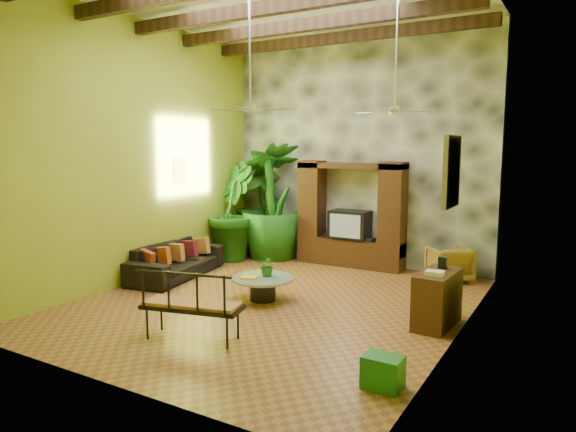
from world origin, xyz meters
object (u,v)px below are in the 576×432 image
Objects in this scene: wicker_armchair at (449,264)px; iron_bench at (188,302)px; tall_plant_c at (272,201)px; green_bin at (383,372)px; tall_plant_a at (261,205)px; coffee_table at (263,285)px; ceiling_fan_front at (250,95)px; entertainment_center at (350,222)px; tall_plant_b at (231,210)px; ceiling_fan_back at (395,98)px; sofa at (176,260)px; side_console at (437,299)px.

wicker_armchair is 0.51× the size of iron_bench.
tall_plant_c is 6.47× the size of green_bin.
iron_bench is at bearing -66.76° from tall_plant_a.
tall_plant_c is 2.55× the size of coffee_table.
iron_bench is at bearing -86.33° from ceiling_fan_front.
ceiling_fan_front is (-0.20, -3.54, 2.44)m from entertainment_center.
green_bin is at bearing -39.86° from tall_plant_b.
coffee_table is (-0.24, -3.14, -0.71)m from entertainment_center.
ceiling_fan_front is 2.41m from ceiling_fan_back.
sofa is 3.14× the size of wicker_armchair.
tall_plant_c reaches higher than green_bin.
tall_plant_a is at bearing 133.73° from green_bin.
ceiling_fan_front is at bearing -48.34° from tall_plant_b.
green_bin is (2.65, -5.21, -0.78)m from entertainment_center.
tall_plant_a is 3.89m from coffee_table.
tall_plant_a is 1.67× the size of iron_bench.
green_bin is at bearing -30.39° from ceiling_fan_front.
ceiling_fan_front and ceiling_fan_back have the same top height.
sofa is 0.87× the size of tall_plant_c.
side_console is (0.44, -2.68, 0.06)m from wicker_armchair.
coffee_table is (-0.04, 0.39, -3.15)m from ceiling_fan_front.
tall_plant_a is at bearing 153.20° from side_console.
ceiling_fan_front is 3.17m from coffee_table.
ceiling_fan_back is 4.66m from iron_bench.
tall_plant_b is 0.99m from tall_plant_c.
tall_plant_a is 5.84× the size of green_bin.
entertainment_center is 5.74× the size of green_bin.
ceiling_fan_front is at bearing -83.52° from coffee_table.
ceiling_fan_back is at bearing 41.63° from ceiling_fan_front.
entertainment_center is 2.31m from wicker_armchair.
side_console is (5.30, -2.13, -0.75)m from tall_plant_b.
side_console is (2.89, 0.23, 0.15)m from coffee_table.
ceiling_fan_front is 0.69× the size of tall_plant_c.
iron_bench is (-0.09, -5.21, -0.42)m from entertainment_center.
ceiling_fan_back is 0.69× the size of tall_plant_c.
wicker_armchair is 0.70× the size of coffee_table.
entertainment_center is 3.50m from ceiling_fan_back.
green_bin is (4.98, -5.20, -1.04)m from tall_plant_a.
ceiling_fan_front reaches higher than tall_plant_c.
tall_plant_a is at bearing -179.91° from entertainment_center.
green_bin is (4.54, -5.02, -1.17)m from tall_plant_c.
iron_bench reaches higher than coffee_table.
tall_plant_a is at bearing 157.27° from tall_plant_c.
tall_plant_a reaches higher than iron_bench.
tall_plant_c is at bearing -22.73° from tall_plant_a.
side_console is (4.54, -2.73, -0.95)m from tall_plant_c.
ceiling_fan_back reaches higher than entertainment_center.
wicker_armchair is (4.85, 2.43, -0.00)m from sofa.
ceiling_fan_back reaches higher than sofa.
ceiling_fan_back is 3.84m from coffee_table.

